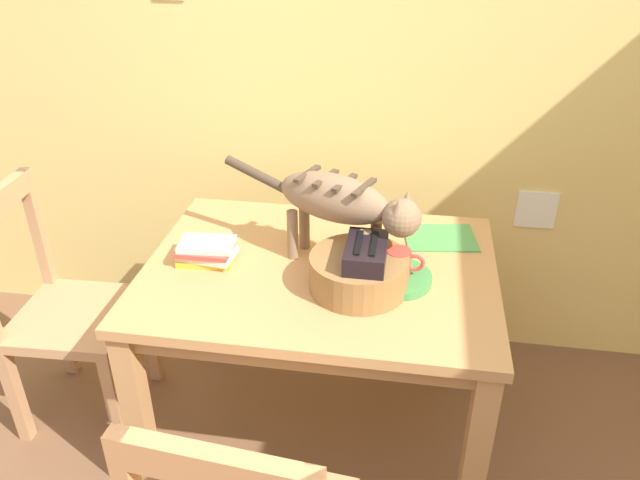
# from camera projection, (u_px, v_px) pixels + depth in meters

# --- Properties ---
(wall_rear) EXTENTS (4.79, 0.11, 2.50)m
(wall_rear) POSITION_uv_depth(u_px,v_px,m) (324.00, 56.00, 2.40)
(wall_rear) COLOR #EFD073
(wall_rear) RESTS_ON ground_plane
(dining_table) EXTENTS (1.14, 0.86, 0.74)m
(dining_table) POSITION_uv_depth(u_px,v_px,m) (320.00, 291.00, 2.08)
(dining_table) COLOR tan
(dining_table) RESTS_ON ground_plane
(cat) EXTENTS (0.67, 0.31, 0.31)m
(cat) POSITION_uv_depth(u_px,v_px,m) (342.00, 203.00, 1.93)
(cat) COLOR #8B6C4E
(cat) RESTS_ON dining_table
(saucer_bowl) EXTENTS (0.22, 0.22, 0.03)m
(saucer_bowl) POSITION_uv_depth(u_px,v_px,m) (397.00, 278.00, 1.95)
(saucer_bowl) COLOR #3F8F4A
(saucer_bowl) RESTS_ON dining_table
(coffee_mug) EXTENTS (0.12, 0.08, 0.09)m
(coffee_mug) POSITION_uv_depth(u_px,v_px,m) (400.00, 263.00, 1.92)
(coffee_mug) COLOR #D63E37
(coffee_mug) RESTS_ON saucer_bowl
(magazine) EXTENTS (0.27, 0.23, 0.01)m
(magazine) POSITION_uv_depth(u_px,v_px,m) (440.00, 238.00, 2.19)
(magazine) COLOR #4B994F
(magazine) RESTS_ON dining_table
(book_stack) EXTENTS (0.19, 0.13, 0.07)m
(book_stack) POSITION_uv_depth(u_px,v_px,m) (206.00, 252.00, 2.04)
(book_stack) COLOR yellow
(book_stack) RESTS_ON dining_table
(wicker_basket) EXTENTS (0.30, 0.30, 0.11)m
(wicker_basket) POSITION_uv_depth(u_px,v_px,m) (359.00, 272.00, 1.89)
(wicker_basket) COLOR olive
(wicker_basket) RESTS_ON dining_table
(toaster) EXTENTS (0.12, 0.20, 0.18)m
(toaster) POSITION_uv_depth(u_px,v_px,m) (365.00, 268.00, 1.86)
(toaster) COLOR black
(toaster) RESTS_ON dining_table
(wooden_chair_near) EXTENTS (0.44, 0.44, 0.94)m
(wooden_chair_near) POSITION_uv_depth(u_px,v_px,m) (64.00, 312.00, 2.29)
(wooden_chair_near) COLOR tan
(wooden_chair_near) RESTS_ON ground_plane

